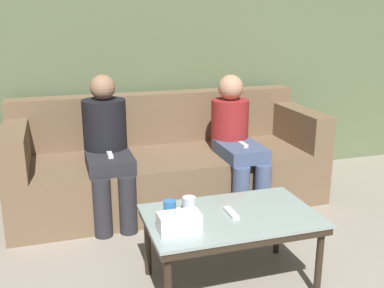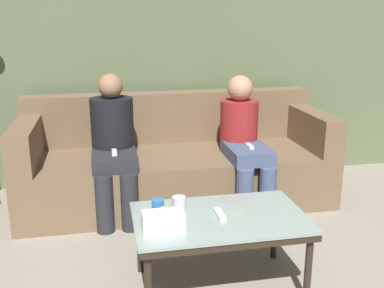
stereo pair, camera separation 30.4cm
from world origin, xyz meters
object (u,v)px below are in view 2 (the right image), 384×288
couch (176,163)px  cup_near_left (179,204)px  game_remote (220,214)px  seated_person_mid_left (244,139)px  seated_person_left_end (113,142)px  tissue_box (163,221)px  cup_near_right (158,208)px  coffee_table (220,223)px

couch → cup_near_left: bearing=-98.4°
game_remote → seated_person_mid_left: (0.49, 1.11, 0.12)m
cup_near_left → couch: bearing=81.6°
game_remote → seated_person_left_end: size_ratio=0.14×
couch → seated_person_mid_left: seated_person_mid_left is taller
cup_near_left → tissue_box: 0.25m
tissue_box → seated_person_left_end: 1.26m
couch → game_remote: 1.36m
couch → game_remote: couch is taller
cup_near_left → cup_near_right: bearing=-157.5°
tissue_box → seated_person_mid_left: seated_person_mid_left is taller
cup_near_left → seated_person_mid_left: 1.22m
cup_near_right → seated_person_left_end: (-0.21, 1.07, 0.10)m
couch → coffee_table: bearing=-88.7°
cup_near_left → seated_person_mid_left: seated_person_mid_left is taller
cup_near_right → game_remote: 0.35m
seated_person_mid_left → couch: bearing=154.7°
cup_near_right → tissue_box: bearing=-87.8°
couch → cup_near_left: (-0.18, -1.23, 0.17)m
couch → coffee_table: 1.35m
cup_near_right → seated_person_mid_left: (0.83, 1.04, 0.08)m
coffee_table → tissue_box: tissue_box is taller
couch → tissue_box: 1.50m
cup_near_right → coffee_table: bearing=-10.3°
seated_person_left_end → seated_person_mid_left: seated_person_left_end is taller
couch → coffee_table: size_ratio=2.61×
coffee_table → couch: bearing=91.3°
cup_near_right → seated_person_left_end: size_ratio=0.09×
tissue_box → seated_person_left_end: (-0.21, 1.24, 0.10)m
game_remote → seated_person_mid_left: size_ratio=0.14×
tissue_box → game_remote: bearing=17.7°
cup_near_right → seated_person_mid_left: size_ratio=0.10×
tissue_box → cup_near_right: bearing=92.2°
seated_person_left_end → cup_near_left: bearing=-72.0°
cup_near_left → game_remote: bearing=-28.3°
tissue_box → seated_person_left_end: seated_person_left_end is taller
couch → seated_person_left_end: 0.62m
coffee_table → cup_near_left: 0.26m
cup_near_left → seated_person_mid_left: bearing=54.8°
game_remote → seated_person_mid_left: seated_person_mid_left is taller
tissue_box → seated_person_left_end: bearing=99.7°
tissue_box → coffee_table: bearing=17.7°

